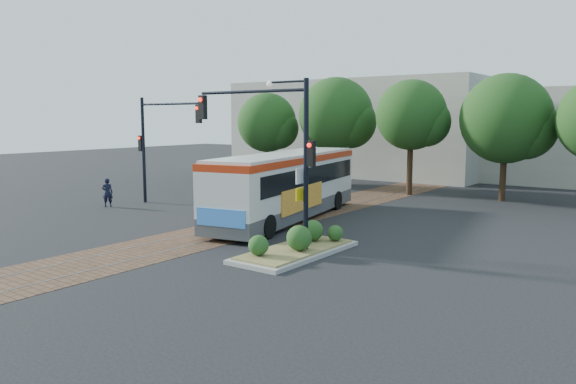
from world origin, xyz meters
name	(u,v)px	position (x,y,z in m)	size (l,w,h in m)	color
ground	(217,233)	(0.00, 0.00, 0.00)	(120.00, 120.00, 0.00)	black
trackbed	(275,220)	(0.00, 4.00, 0.01)	(3.60, 40.00, 0.02)	brown
tree_row	(410,118)	(1.21, 16.42, 4.85)	(26.40, 5.60, 7.67)	#382314
warehouses	(452,131)	(-0.53, 28.75, 3.81)	(40.00, 13.00, 8.00)	#ADA899
city_bus	(287,183)	(0.39, 4.46, 1.78)	(4.81, 12.15, 3.18)	#464648
traffic_island	(298,245)	(4.82, -0.90, 0.33)	(2.20, 5.20, 1.13)	gray
signal_pole_main	(278,137)	(3.86, -0.81, 4.16)	(5.49, 0.46, 6.00)	black
signal_pole_left	(156,136)	(-8.37, 4.00, 3.86)	(4.99, 0.34, 6.00)	black
officer	(107,193)	(-9.80, 1.67, 0.79)	(0.58, 0.38, 1.58)	black
parked_car	(286,181)	(-5.90, 12.85, 0.65)	(1.81, 4.46, 1.29)	black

